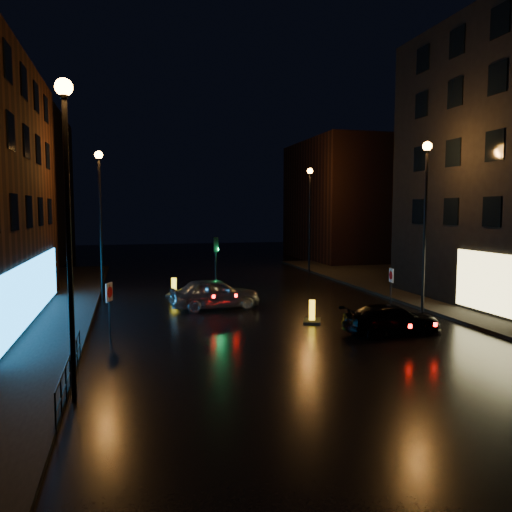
% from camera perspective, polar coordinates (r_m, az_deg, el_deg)
% --- Properties ---
extents(ground, '(120.00, 120.00, 0.00)m').
position_cam_1_polar(ground, '(17.60, 7.43, -11.53)').
color(ground, black).
rests_on(ground, ground).
extents(pavement_right, '(12.00, 44.00, 0.15)m').
position_cam_1_polar(pavement_right, '(31.57, 25.98, -4.37)').
color(pavement_right, black).
rests_on(pavement_right, ground).
extents(building_far_left, '(8.00, 16.00, 14.00)m').
position_cam_1_polar(building_far_left, '(51.57, -25.46, 6.92)').
color(building_far_left, black).
rests_on(building_far_left, ground).
extents(building_far_right, '(8.00, 14.00, 12.00)m').
position_cam_1_polar(building_far_right, '(52.19, 9.72, 6.23)').
color(building_far_right, black).
rests_on(building_far_right, ground).
extents(street_lamp_lnear, '(0.44, 0.44, 8.37)m').
position_cam_1_polar(street_lamp_lnear, '(13.70, -20.76, 6.96)').
color(street_lamp_lnear, black).
rests_on(street_lamp_lnear, ground).
extents(street_lamp_lfar, '(0.44, 0.44, 8.37)m').
position_cam_1_polar(street_lamp_lfar, '(29.66, -17.40, 5.98)').
color(street_lamp_lfar, black).
rests_on(street_lamp_lfar, ground).
extents(street_lamp_rnear, '(0.44, 0.44, 8.37)m').
position_cam_1_polar(street_lamp_rnear, '(25.83, 18.81, 6.08)').
color(street_lamp_rnear, black).
rests_on(street_lamp_rnear, ground).
extents(street_lamp_rfar, '(0.44, 0.44, 8.37)m').
position_cam_1_polar(street_lamp_rfar, '(40.19, 6.15, 5.95)').
color(street_lamp_rfar, black).
rests_on(street_lamp_rfar, ground).
extents(traffic_signal, '(1.40, 2.40, 3.45)m').
position_cam_1_polar(traffic_signal, '(30.41, -4.59, -3.39)').
color(traffic_signal, black).
rests_on(traffic_signal, ground).
extents(guard_railing, '(0.05, 6.04, 1.00)m').
position_cam_1_polar(guard_railing, '(15.34, -20.50, -11.49)').
color(guard_railing, black).
rests_on(guard_railing, ground).
extents(silver_hatchback, '(4.74, 2.20, 1.57)m').
position_cam_1_polar(silver_hatchback, '(25.87, -4.73, -4.28)').
color(silver_hatchback, '#ADB0B5').
rests_on(silver_hatchback, ground).
extents(dark_sedan, '(4.25, 1.94, 1.20)m').
position_cam_1_polar(dark_sedan, '(21.36, 15.26, -7.00)').
color(dark_sedan, black).
rests_on(dark_sedan, ground).
extents(bollard_near, '(1.13, 1.35, 1.01)m').
position_cam_1_polar(bollard_near, '(22.96, 6.41, -6.96)').
color(bollard_near, black).
rests_on(bollard_near, ground).
extents(bollard_far, '(1.09, 1.36, 1.04)m').
position_cam_1_polar(bollard_far, '(30.23, -9.35, -4.02)').
color(bollard_far, black).
rests_on(bollard_far, ground).
extents(road_sign_left, '(0.26, 0.52, 2.24)m').
position_cam_1_polar(road_sign_left, '(20.41, -16.42, -4.52)').
color(road_sign_left, black).
rests_on(road_sign_left, ground).
extents(road_sign_right, '(0.13, 0.52, 2.15)m').
position_cam_1_polar(road_sign_right, '(26.06, 15.19, -2.55)').
color(road_sign_right, black).
rests_on(road_sign_right, ground).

